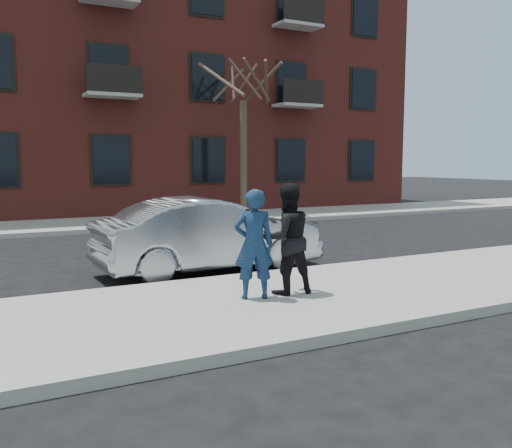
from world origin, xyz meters
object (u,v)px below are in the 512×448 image
street_tree (243,68)px  man_peacoat (287,239)px  man_hoodie (254,244)px  silver_sedan (210,235)px

street_tree → man_peacoat: 12.81m
man_hoodie → man_peacoat: man_peacoat is taller
street_tree → man_hoodie: street_tree is taller
silver_sedan → man_hoodie: (-0.45, -2.78, 0.23)m
silver_sedan → man_hoodie: man_hoodie is taller
man_hoodie → street_tree: bearing=-97.3°
man_hoodie → man_peacoat: size_ratio=0.96×
street_tree → silver_sedan: size_ratio=1.53×
street_tree → silver_sedan: 10.74m
street_tree → man_hoodie: (-5.24, -11.11, -4.56)m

